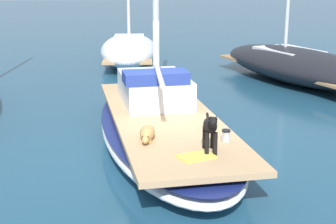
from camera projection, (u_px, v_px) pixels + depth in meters
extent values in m
plane|color=navy|center=(165.00, 146.00, 10.55)|extent=(120.00, 120.00, 0.00)
ellipsoid|color=white|center=(165.00, 133.00, 10.47)|extent=(3.42, 7.47, 0.56)
ellipsoid|color=navy|center=(164.00, 125.00, 10.42)|extent=(3.44, 7.50, 0.08)
cube|color=tan|center=(164.00, 118.00, 10.39)|extent=(2.90, 6.84, 0.10)
cylinder|color=silver|center=(159.00, 74.00, 9.93)|extent=(0.10, 2.20, 0.10)
cube|color=silver|center=(154.00, 89.00, 11.43)|extent=(1.68, 2.36, 0.60)
cube|color=navy|center=(156.00, 77.00, 10.58)|extent=(1.41, 0.87, 0.24)
ellipsoid|color=tan|center=(147.00, 133.00, 8.91)|extent=(0.33, 0.63, 0.22)
ellipsoid|color=tan|center=(145.00, 140.00, 8.55)|extent=(0.15, 0.21, 0.13)
cone|color=#45331C|center=(148.00, 137.00, 8.54)|extent=(0.05, 0.05, 0.05)
cone|color=#45331C|center=(143.00, 137.00, 8.54)|extent=(0.05, 0.05, 0.05)
cylinder|color=tan|center=(150.00, 141.00, 8.72)|extent=(0.08, 0.19, 0.06)
cylinder|color=tan|center=(143.00, 141.00, 8.73)|extent=(0.08, 0.19, 0.06)
cylinder|color=tan|center=(149.00, 130.00, 9.31)|extent=(0.06, 0.18, 0.04)
ellipsoid|color=black|center=(210.00, 125.00, 8.18)|extent=(0.24, 0.53, 0.22)
cylinder|color=black|center=(215.00, 144.00, 8.07)|extent=(0.07, 0.07, 0.38)
cylinder|color=black|center=(207.00, 144.00, 8.07)|extent=(0.07, 0.07, 0.38)
cylinder|color=black|center=(213.00, 137.00, 8.42)|extent=(0.07, 0.07, 0.38)
cylinder|color=black|center=(205.00, 137.00, 8.42)|extent=(0.07, 0.07, 0.38)
cylinder|color=black|center=(212.00, 123.00, 7.92)|extent=(0.12, 0.19, 0.19)
ellipsoid|color=black|center=(213.00, 121.00, 7.79)|extent=(0.14, 0.22, 0.13)
cone|color=black|center=(216.00, 118.00, 7.78)|extent=(0.05, 0.05, 0.06)
cone|color=black|center=(210.00, 118.00, 7.77)|extent=(0.05, 0.05, 0.06)
torus|color=black|center=(212.00, 123.00, 7.92)|extent=(0.14, 0.12, 0.10)
cylinder|color=black|center=(208.00, 117.00, 8.51)|extent=(0.05, 0.22, 0.12)
cylinder|color=#B7B7BC|center=(226.00, 139.00, 8.78)|extent=(0.16, 0.16, 0.08)
cylinder|color=#B7B7BC|center=(226.00, 134.00, 8.76)|extent=(0.13, 0.13, 0.10)
cylinder|color=black|center=(226.00, 131.00, 8.74)|extent=(0.15, 0.15, 0.03)
cube|color=#D8D14C|center=(196.00, 156.00, 8.02)|extent=(0.66, 0.55, 0.03)
ellipsoid|color=white|center=(129.00, 50.00, 20.20)|extent=(2.31, 6.25, 1.07)
cube|color=tan|center=(129.00, 52.00, 20.22)|extent=(1.86, 5.62, 0.08)
cube|color=silver|center=(129.00, 43.00, 20.59)|extent=(1.24, 1.89, 0.52)
cube|color=navy|center=(128.00, 50.00, 19.11)|extent=(1.13, 1.88, 0.36)
ellipsoid|color=black|center=(298.00, 65.00, 16.73)|extent=(5.06, 7.69, 1.07)
cube|color=#A37A51|center=(298.00, 68.00, 16.75)|extent=(4.31, 6.83, 0.08)
cube|color=silver|center=(288.00, 57.00, 17.15)|extent=(2.13, 2.54, 0.52)
cube|color=navy|center=(325.00, 68.00, 15.59)|extent=(2.01, 2.50, 0.36)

